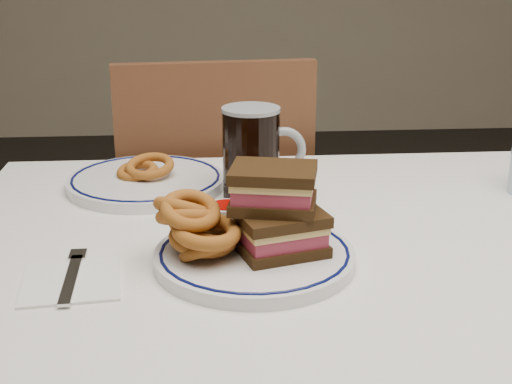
{
  "coord_description": "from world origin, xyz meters",
  "views": [
    {
      "loc": [
        -0.23,
        -1.0,
        1.18
      ],
      "look_at": [
        -0.16,
        -0.07,
        0.85
      ],
      "focal_mm": 50.0,
      "sensor_mm": 36.0,
      "label": 1
    }
  ],
  "objects": [
    {
      "name": "reuben_sandwich",
      "position": [
        -0.13,
        -0.09,
        0.83
      ],
      "size": [
        0.14,
        0.13,
        0.12
      ],
      "color": "black",
      "rests_on": "main_plate"
    },
    {
      "name": "beer_mug",
      "position": [
        -0.15,
        0.17,
        0.83
      ],
      "size": [
        0.15,
        0.1,
        0.16
      ],
      "color": "black",
      "rests_on": "dining_table"
    },
    {
      "name": "dining_table",
      "position": [
        0.0,
        0.0,
        0.64
      ],
      "size": [
        1.27,
        0.87,
        0.75
      ],
      "color": "silver",
      "rests_on": "floor"
    },
    {
      "name": "onion_rings_far",
      "position": [
        -0.34,
        0.26,
        0.78
      ],
      "size": [
        0.11,
        0.09,
        0.05
      ],
      "color": "#66380D",
      "rests_on": "far_plate"
    },
    {
      "name": "main_plate",
      "position": [
        -0.16,
        -0.09,
        0.76
      ],
      "size": [
        0.28,
        0.28,
        0.02
      ],
      "color": "silver",
      "rests_on": "dining_table"
    },
    {
      "name": "ketchup_ramekin",
      "position": [
        -0.2,
        0.0,
        0.79
      ],
      "size": [
        0.06,
        0.06,
        0.03
      ],
      "color": "white",
      "rests_on": "main_plate"
    },
    {
      "name": "chair_far",
      "position": [
        -0.21,
        0.62,
        0.51
      ],
      "size": [
        0.47,
        0.47,
        0.94
      ],
      "color": "#482817",
      "rests_on": "floor"
    },
    {
      "name": "napkin_fork",
      "position": [
        -0.41,
        -0.13,
        0.75
      ],
      "size": [
        0.14,
        0.17,
        0.01
      ],
      "color": "silver",
      "rests_on": "dining_table"
    },
    {
      "name": "onion_rings_main",
      "position": [
        -0.24,
        -0.09,
        0.81
      ],
      "size": [
        0.13,
        0.13,
        0.12
      ],
      "color": "#66380D",
      "rests_on": "main_plate"
    },
    {
      "name": "far_plate",
      "position": [
        -0.34,
        0.25,
        0.76
      ],
      "size": [
        0.29,
        0.29,
        0.02
      ],
      "color": "silver",
      "rests_on": "dining_table"
    }
  ]
}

